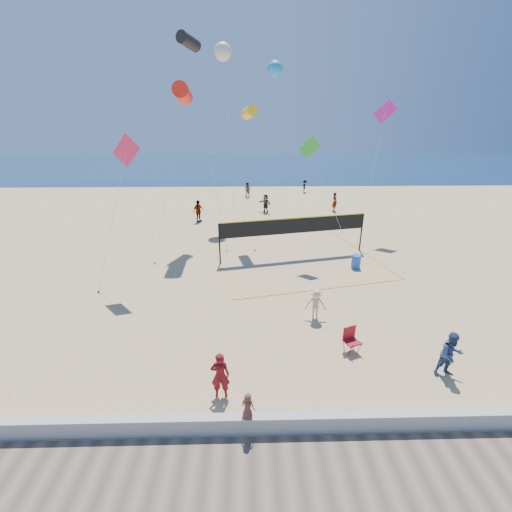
{
  "coord_description": "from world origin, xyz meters",
  "views": [
    {
      "loc": [
        -0.38,
        -10.44,
        8.53
      ],
      "look_at": [
        -0.07,
        2.0,
        3.58
      ],
      "focal_mm": 24.0,
      "sensor_mm": 36.0,
      "label": 1
    }
  ],
  "objects_px": {
    "camp_chair": "(351,338)",
    "volleyball_net": "(294,230)",
    "woman": "(220,375)",
    "trash_barrel": "(356,262)"
  },
  "relations": [
    {
      "from": "camp_chair",
      "to": "volleyball_net",
      "type": "xyz_separation_m",
      "value": [
        -0.97,
        10.12,
        1.28
      ]
    },
    {
      "from": "camp_chair",
      "to": "trash_barrel",
      "type": "height_order",
      "value": "camp_chair"
    },
    {
      "from": "trash_barrel",
      "to": "volleyball_net",
      "type": "bearing_deg",
      "value": 151.47
    },
    {
      "from": "woman",
      "to": "volleyball_net",
      "type": "bearing_deg",
      "value": -108.75
    },
    {
      "from": "woman",
      "to": "camp_chair",
      "type": "relative_size",
      "value": 1.47
    },
    {
      "from": "woman",
      "to": "trash_barrel",
      "type": "height_order",
      "value": "woman"
    },
    {
      "from": "volleyball_net",
      "to": "trash_barrel",
      "type": "bearing_deg",
      "value": -41.17
    },
    {
      "from": "camp_chair",
      "to": "volleyball_net",
      "type": "relative_size",
      "value": 0.1
    },
    {
      "from": "woman",
      "to": "volleyball_net",
      "type": "distance_m",
      "value": 13.07
    },
    {
      "from": "camp_chair",
      "to": "trash_barrel",
      "type": "distance_m",
      "value": 8.57
    }
  ]
}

